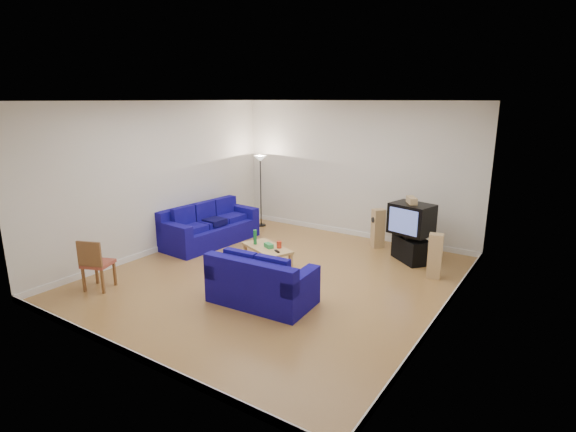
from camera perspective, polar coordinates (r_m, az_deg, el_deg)
The scene contains 16 objects.
room at distance 8.00m, azimuth -1.58°, elevation 2.47°, with size 6.01×6.51×3.21m.
sofa_three_seat at distance 10.51m, azimuth -10.06°, elevation -1.62°, with size 1.15×2.35×0.88m.
sofa_loveseat at distance 7.35m, azimuth -3.52°, elevation -8.78°, with size 1.70×1.02×0.82m.
coffee_table at distance 8.91m, azimuth -2.68°, elevation -4.26°, with size 1.23×0.93×0.40m.
bottle at distance 9.02m, azimuth -4.20°, elevation -2.69°, with size 0.07×0.07×0.30m, color #197233.
tissue_box at distance 8.83m, azimuth -2.46°, elevation -3.77°, with size 0.21×0.11×0.08m, color green.
red_canister at distance 8.80m, azimuth -1.14°, elevation -3.66°, with size 0.10×0.10×0.14m, color red.
remote at distance 8.61m, azimuth -1.41°, elevation -4.49°, with size 0.16×0.05×0.02m, color black.
tv_stand at distance 9.55m, azimuth 15.36°, elevation -4.11°, with size 0.81×0.45×0.49m, color black.
av_receiver at distance 9.50m, azimuth 15.44°, elevation -2.33°, with size 0.44×0.36×0.10m, color black.
television at distance 9.33m, azimuth 15.40°, elevation -0.35°, with size 0.91×0.76×0.61m.
centre_speaker at distance 9.29m, azimuth 15.44°, elevation 1.94°, with size 0.36×0.14×0.13m, color tan.
speaker_left at distance 10.18m, azimuth 11.35°, elevation -1.55°, with size 0.32×0.33×0.88m.
speaker_right at distance 8.73m, azimuth 18.15°, elevation -4.85°, with size 0.29×0.24×0.85m.
floor_lamp at distance 11.52m, azimuth -3.53°, elevation 6.08°, with size 0.31×0.31×1.84m.
dining_chair at distance 8.43m, azimuth -23.28°, elevation -5.39°, with size 0.57×0.57×0.92m.
Camera 1 is at (4.48, -6.41, 3.23)m, focal length 28.00 mm.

